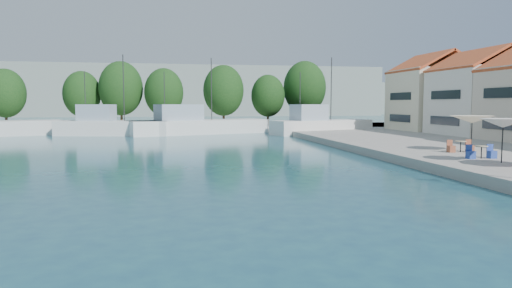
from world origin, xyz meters
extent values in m
cube|color=gray|center=(-8.00, 67.00, 0.30)|extent=(90.00, 16.00, 0.60)
cube|color=gray|center=(-30.00, 160.00, 8.00)|extent=(180.00, 40.00, 16.00)
cube|color=gray|center=(40.00, 180.00, 6.00)|extent=(140.00, 40.00, 12.00)
cube|color=silver|center=(24.00, 42.00, 4.10)|extent=(8.00, 8.50, 7.00)
pyramid|color=#CC652D|center=(24.00, 42.00, 9.40)|extent=(8.40, 8.80, 1.80)
cube|color=beige|center=(24.00, 51.00, 4.35)|extent=(8.60, 8.50, 7.50)
pyramid|color=#CC652D|center=(24.00, 51.00, 9.90)|extent=(9.00, 8.80, 1.80)
cube|color=silver|center=(-15.19, 56.50, 0.70)|extent=(14.06, 6.30, 2.20)
cube|color=#92A5B5|center=(-17.19, 56.92, 2.80)|extent=(4.57, 3.52, 2.00)
cylinder|color=#2D2D2D|center=(-13.85, 56.21, 5.80)|extent=(0.12, 0.12, 8.00)
cylinder|color=#2D2D2D|center=(-18.52, 57.21, 4.80)|extent=(0.10, 0.10, 6.00)
cube|color=silver|center=(-4.74, 57.67, 0.70)|extent=(18.60, 10.28, 2.20)
cube|color=#92A5B5|center=(-7.30, 56.80, 2.80)|extent=(6.29, 5.17, 2.00)
cylinder|color=#2D2D2D|center=(-3.03, 58.26, 5.80)|extent=(0.12, 0.12, 8.00)
cylinder|color=#2D2D2D|center=(-9.01, 56.21, 4.80)|extent=(0.10, 0.10, 6.00)
cube|color=silver|center=(10.82, 54.54, 0.70)|extent=(14.20, 7.68, 2.20)
cube|color=#92A5B5|center=(8.86, 53.90, 2.80)|extent=(4.78, 3.90, 2.00)
cylinder|color=#2D2D2D|center=(12.13, 54.97, 5.80)|extent=(0.12, 0.12, 8.00)
cylinder|color=#2D2D2D|center=(7.55, 53.47, 4.80)|extent=(0.10, 0.10, 6.00)
cylinder|color=#3F2B19|center=(-31.50, 69.13, 2.44)|extent=(0.36, 0.36, 3.68)
ellipsoid|color=#103413|center=(-31.50, 69.13, 5.39)|extent=(5.59, 5.59, 6.99)
cylinder|color=#3F2B19|center=(-21.57, 71.68, 2.43)|extent=(0.36, 0.36, 3.67)
ellipsoid|color=#103413|center=(-21.57, 71.68, 5.37)|extent=(5.57, 5.57, 6.97)
cylinder|color=#3F2B19|center=(-15.71, 70.44, 2.75)|extent=(0.36, 0.36, 4.31)
ellipsoid|color=#103413|center=(-15.71, 70.44, 6.20)|extent=(6.55, 6.55, 8.19)
cylinder|color=#3F2B19|center=(-9.31, 69.16, 2.52)|extent=(0.36, 0.36, 3.84)
ellipsoid|color=#103413|center=(-9.31, 69.16, 5.60)|extent=(5.84, 5.84, 7.30)
cylinder|color=#3F2B19|center=(-0.34, 68.39, 2.64)|extent=(0.36, 0.36, 4.09)
ellipsoid|color=#103413|center=(-0.34, 68.39, 5.91)|extent=(6.21, 6.21, 7.77)
cylinder|color=#3F2B19|center=(6.82, 69.43, 2.35)|extent=(0.36, 0.36, 3.50)
ellipsoid|color=#103413|center=(6.82, 69.43, 5.15)|extent=(5.32, 5.32, 6.65)
cylinder|color=#3F2B19|center=(13.27, 70.93, 2.88)|extent=(0.36, 0.36, 4.56)
ellipsoid|color=#103413|center=(13.27, 70.93, 6.53)|extent=(6.93, 6.93, 8.66)
cylinder|color=black|center=(9.80, 20.67, 1.82)|extent=(0.06, 0.06, 2.44)
cone|color=silver|center=(9.80, 20.67, 2.79)|extent=(2.50, 2.50, 0.50)
cylinder|color=black|center=(12.18, 26.62, 1.82)|extent=(0.06, 0.06, 2.44)
cone|color=#FFEDC6|center=(12.18, 26.62, 2.79)|extent=(2.96, 2.96, 0.50)
cylinder|color=black|center=(10.00, 22.62, 0.97)|extent=(0.06, 0.06, 0.74)
cylinder|color=tan|center=(10.00, 22.62, 1.34)|extent=(0.70, 0.70, 0.04)
cube|color=#27449F|center=(10.70, 22.62, 0.83)|extent=(0.42, 0.42, 0.46)
cube|color=#27449F|center=(9.30, 22.62, 0.83)|extent=(0.42, 0.42, 0.46)
cylinder|color=black|center=(11.02, 26.10, 0.97)|extent=(0.06, 0.06, 0.74)
cylinder|color=tan|center=(11.02, 26.10, 1.34)|extent=(0.70, 0.70, 0.04)
cube|color=brown|center=(11.72, 26.10, 0.83)|extent=(0.42, 0.42, 0.46)
cube|color=brown|center=(10.32, 26.10, 0.83)|extent=(0.42, 0.42, 0.46)
camera|label=1|loc=(-7.99, -1.45, 3.82)|focal=32.00mm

